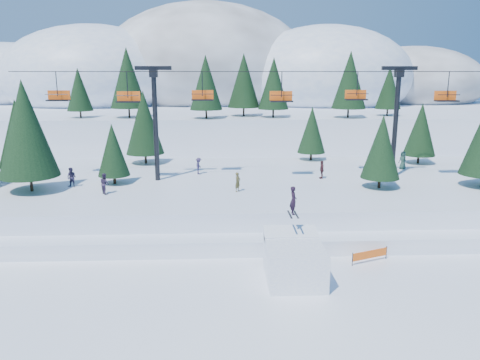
{
  "coord_description": "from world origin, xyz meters",
  "views": [
    {
      "loc": [
        -3.25,
        -24.48,
        12.27
      ],
      "look_at": [
        -1.9,
        6.0,
        5.2
      ],
      "focal_mm": 35.0,
      "sensor_mm": 36.0,
      "label": 1
    }
  ],
  "objects_px": {
    "jump_kicker": "(294,260)",
    "banner_near": "(370,255)",
    "banner_far": "(390,242)",
    "chairlift": "(268,105)"
  },
  "relations": [
    {
      "from": "banner_near",
      "to": "banner_far",
      "type": "relative_size",
      "value": 0.97
    },
    {
      "from": "jump_kicker",
      "to": "banner_near",
      "type": "distance_m",
      "value": 5.95
    },
    {
      "from": "chairlift",
      "to": "banner_far",
      "type": "height_order",
      "value": "chairlift"
    },
    {
      "from": "chairlift",
      "to": "banner_near",
      "type": "distance_m",
      "value": 17.44
    },
    {
      "from": "jump_kicker",
      "to": "banner_near",
      "type": "bearing_deg",
      "value": 23.49
    },
    {
      "from": "banner_far",
      "to": "jump_kicker",
      "type": "bearing_deg",
      "value": -148.4
    },
    {
      "from": "chairlift",
      "to": "banner_near",
      "type": "height_order",
      "value": "chairlift"
    },
    {
      "from": "jump_kicker",
      "to": "banner_near",
      "type": "xyz_separation_m",
      "value": [
        5.41,
        2.35,
        -0.71
      ]
    },
    {
      "from": "chairlift",
      "to": "banner_near",
      "type": "bearing_deg",
      "value": -69.13
    },
    {
      "from": "chairlift",
      "to": "banner_near",
      "type": "xyz_separation_m",
      "value": [
        5.37,
        -14.08,
        -8.78
      ]
    }
  ]
}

